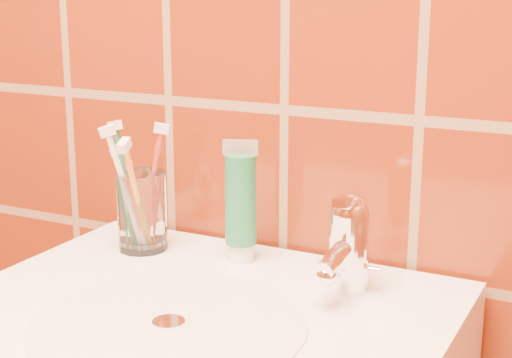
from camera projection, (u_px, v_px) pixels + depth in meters
The scene contains 7 objects.
glass_tumbler at pixel (142, 211), 1.07m from camera, with size 0.07×0.07×0.11m, color white.
toothpaste_tube at pixel (241, 205), 1.02m from camera, with size 0.05×0.04×0.16m.
faucet at pixel (348, 240), 0.92m from camera, with size 0.05×0.11×0.12m.
toothbrush_0 at pixel (126, 186), 1.07m from camera, with size 0.07×0.04×0.18m, color #1C6B42, non-canonical shape.
toothbrush_1 at pixel (152, 186), 1.07m from camera, with size 0.05×0.04×0.18m, color #BB3728, non-canonical shape.
toothbrush_2 at pixel (137, 198), 1.03m from camera, with size 0.03×0.09×0.17m, color orange, non-canonical shape.
toothbrush_3 at pixel (126, 190), 1.04m from camera, with size 0.05×0.06×0.18m, color white, non-canonical shape.
Camera 1 is at (0.43, 0.26, 1.21)m, focal length 55.00 mm.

